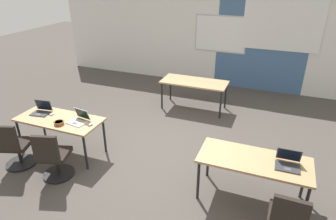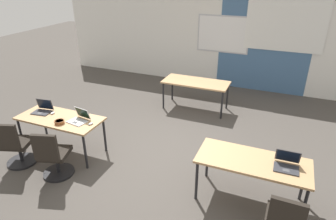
{
  "view_description": "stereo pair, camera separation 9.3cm",
  "coord_description": "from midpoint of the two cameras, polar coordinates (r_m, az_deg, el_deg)",
  "views": [
    {
      "loc": [
        1.86,
        -4.32,
        3.21
      ],
      "look_at": [
        0.11,
        0.16,
        0.88
      ],
      "focal_mm": 31.36,
      "sensor_mm": 36.0,
      "label": 1
    },
    {
      "loc": [
        1.95,
        -4.28,
        3.21
      ],
      "look_at": [
        0.11,
        0.16,
        0.88
      ],
      "focal_mm": 31.36,
      "sensor_mm": 36.0,
      "label": 2
    }
  ],
  "objects": [
    {
      "name": "laptop_near_left_inner",
      "position": [
        5.5,
        -17.43,
        -1.76
      ],
      "size": [
        0.37,
        0.35,
        0.23
      ],
      "rotation": [
        0.0,
        0.0,
        -0.16
      ],
      "color": "silver",
      "rests_on": "desk_near_left"
    },
    {
      "name": "chair_near_left_inner",
      "position": [
        5.26,
        -21.78,
        -8.86
      ],
      "size": [
        0.55,
        0.6,
        0.92
      ],
      "rotation": [
        0.0,
        0.0,
        3.44
      ],
      "color": "black",
      "rests_on": "ground"
    },
    {
      "name": "chair_near_left_end",
      "position": [
        5.82,
        -27.97,
        -6.66
      ],
      "size": [
        0.56,
        0.61,
        0.92
      ],
      "rotation": [
        0.0,
        0.0,
        3.47
      ],
      "color": "black",
      "rests_on": "ground"
    },
    {
      "name": "back_wall_assembly",
      "position": [
        8.88,
        9.13,
        13.84
      ],
      "size": [
        10.0,
        0.27,
        2.8
      ],
      "color": "silver",
      "rests_on": "ground"
    },
    {
      "name": "mouse_near_left_end",
      "position": [
        5.96,
        -22.09,
        -0.72
      ],
      "size": [
        0.07,
        0.11,
        0.03
      ],
      "color": "silver",
      "rests_on": "desk_near_left"
    },
    {
      "name": "snack_bowl",
      "position": [
        5.53,
        -20.89,
        -2.33
      ],
      "size": [
        0.18,
        0.18,
        0.06
      ],
      "color": "brown",
      "rests_on": "desk_near_left"
    },
    {
      "name": "desk_near_left",
      "position": [
        5.79,
        -20.77,
        -2.09
      ],
      "size": [
        1.6,
        0.7,
        0.72
      ],
      "color": "tan",
      "rests_on": "ground"
    },
    {
      "name": "mouse_near_left_inner",
      "position": [
        5.34,
        -15.29,
        -2.72
      ],
      "size": [
        0.08,
        0.11,
        0.03
      ],
      "color": "#B2B2B7",
      "rests_on": "desk_near_left"
    },
    {
      "name": "ground_plane",
      "position": [
        5.7,
        -2.08,
        -8.49
      ],
      "size": [
        24.0,
        24.0,
        0.0
      ],
      "color": "#47423D"
    },
    {
      "name": "laptop_near_left_end",
      "position": [
        6.09,
        -23.77,
        -0.1
      ],
      "size": [
        0.37,
        0.32,
        0.23
      ],
      "rotation": [
        0.0,
        0.0,
        0.14
      ],
      "color": "#333338",
      "rests_on": "desk_near_left"
    },
    {
      "name": "desk_near_right",
      "position": [
        4.5,
        15.79,
        -9.83
      ],
      "size": [
        1.6,
        0.7,
        0.72
      ],
      "color": "tan",
      "rests_on": "ground"
    },
    {
      "name": "laptop_near_right_end",
      "position": [
        4.45,
        21.72,
        -9.53
      ],
      "size": [
        0.34,
        0.31,
        0.23
      ],
      "rotation": [
        0.0,
        0.0,
        0.02
      ],
      "color": "#333338",
      "rests_on": "desk_near_right"
    },
    {
      "name": "desk_far_center",
      "position": [
        7.24,
        4.76,
        5.12
      ],
      "size": [
        1.6,
        0.7,
        0.72
      ],
      "color": "tan",
      "rests_on": "ground"
    }
  ]
}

